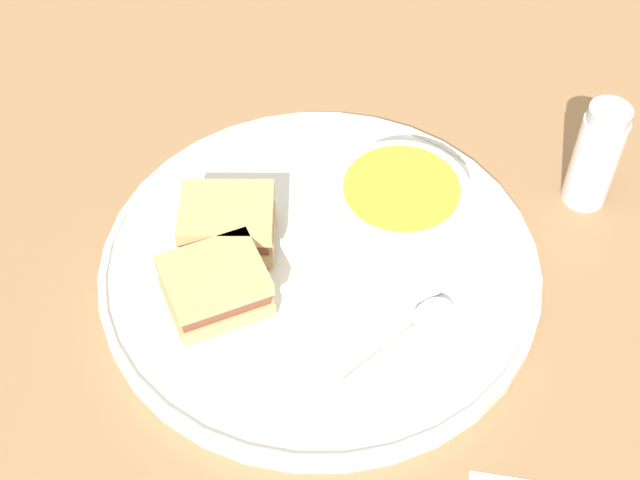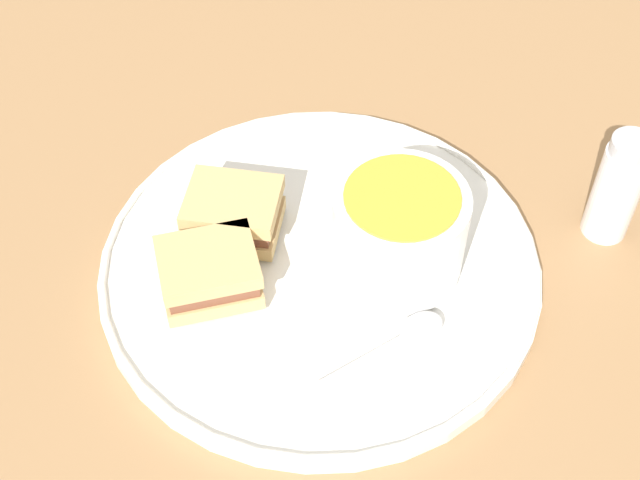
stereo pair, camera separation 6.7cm
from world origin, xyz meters
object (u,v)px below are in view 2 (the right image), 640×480
spoon (413,332)px  salt_shaker (618,188)px  soup_bowl (399,230)px  sandwich_half_far (209,272)px  sandwich_half_near (234,213)px

spoon → salt_shaker: salt_shaker is taller
soup_bowl → salt_shaker: 0.18m
soup_bowl → sandwich_half_far: size_ratio=1.08×
sandwich_half_near → sandwich_half_far: size_ratio=0.98×
spoon → salt_shaker: (0.06, 0.19, 0.03)m
sandwich_half_far → soup_bowl: bearing=46.9°
salt_shaker → spoon: bearing=-107.8°
salt_shaker → soup_bowl: bearing=-126.9°
spoon → sandwich_half_far: (-0.14, -0.06, 0.02)m
sandwich_half_near → soup_bowl: bearing=21.5°
soup_bowl → salt_shaker: size_ratio=1.02×
soup_bowl → spoon: 0.08m
sandwich_half_near → sandwich_half_far: bearing=-66.7°
soup_bowl → sandwich_half_far: soup_bowl is taller
soup_bowl → salt_shaker: (0.11, 0.14, -0.01)m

